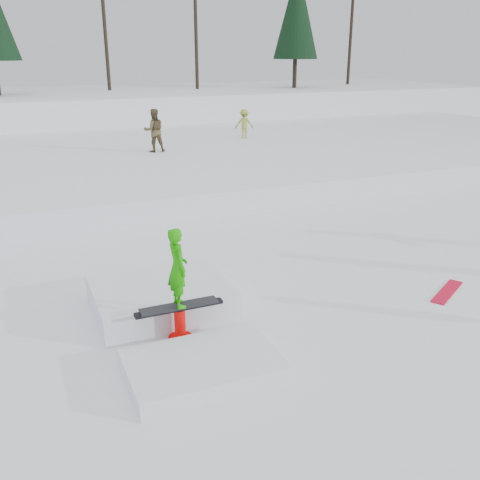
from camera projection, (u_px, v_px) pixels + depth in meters
name	position (u px, v px, depth m)	size (l,w,h in m)	color
ground	(258.00, 333.00, 9.86)	(120.00, 120.00, 0.00)	white
snow_berm	(67.00, 111.00, 35.46)	(60.00, 14.00, 2.40)	white
snow_midrise	(105.00, 160.00, 23.59)	(50.00, 18.00, 0.80)	white
treeline	(160.00, 10.00, 34.18)	(40.24, 4.22, 10.50)	black
walker_olive	(154.00, 130.00, 22.88)	(0.89, 0.69, 1.82)	brown
walker_ygreen	(244.00, 124.00, 26.59)	(0.92, 0.53, 1.42)	#98A238
loose_board_red	(447.00, 292.00, 11.52)	(1.40, 0.28, 0.03)	red
jib_rail_feature	(171.00, 311.00, 10.03)	(2.60, 4.40, 2.11)	white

